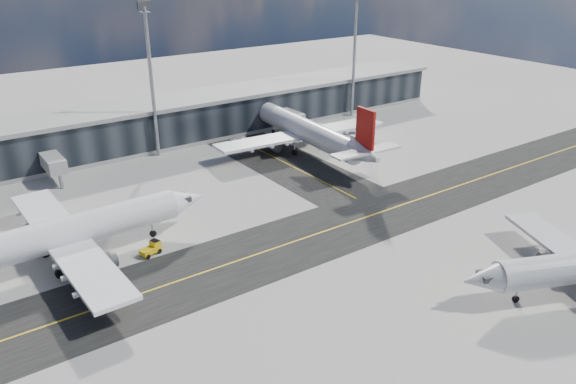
# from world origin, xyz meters

# --- Properties ---
(ground) EXTENTS (300.00, 300.00, 0.00)m
(ground) POSITION_xyz_m (0.00, 0.00, 0.00)
(ground) COLOR gray
(ground) RESTS_ON ground
(taxiway_lanes) EXTENTS (180.00, 63.00, 0.03)m
(taxiway_lanes) POSITION_xyz_m (3.91, 10.74, 0.01)
(taxiway_lanes) COLOR black
(taxiway_lanes) RESTS_ON ground
(terminal_concourse) EXTENTS (152.00, 19.80, 8.80)m
(terminal_concourse) POSITION_xyz_m (0.04, 54.93, 4.09)
(terminal_concourse) COLOR black
(terminal_concourse) RESTS_ON ground
(floodlight_masts) EXTENTS (102.50, 0.70, 28.90)m
(floodlight_masts) POSITION_xyz_m (0.00, 48.00, 15.61)
(floodlight_masts) COLOR gray
(floodlight_masts) RESTS_ON ground
(airliner_af) EXTENTS (42.39, 36.08, 12.58)m
(airliner_af) POSITION_xyz_m (-27.52, 16.29, 4.16)
(airliner_af) COLOR white
(airliner_af) RESTS_ON ground
(airliner_redtail) EXTENTS (37.21, 43.64, 12.92)m
(airliner_redtail) POSITION_xyz_m (25.23, 32.99, 4.27)
(airliner_redtail) COLOR white
(airliner_redtail) RESTS_ON ground
(baggage_tug) EXTENTS (3.10, 2.15, 1.77)m
(baggage_tug) POSITION_xyz_m (-16.21, 12.11, 0.89)
(baggage_tug) COLOR yellow
(baggage_tug) RESTS_ON ground
(service_van) EXTENTS (5.02, 6.35, 1.60)m
(service_van) POSITION_xyz_m (17.25, 44.00, 0.80)
(service_van) COLOR white
(service_van) RESTS_ON ground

